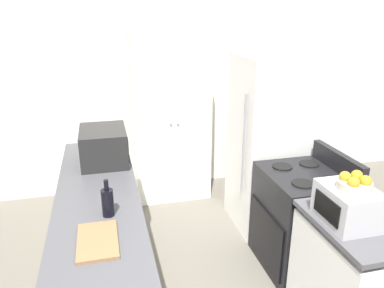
{
  "coord_description": "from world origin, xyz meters",
  "views": [
    {
      "loc": [
        -0.74,
        -1.28,
        2.17
      ],
      "look_at": [
        0.0,
        1.73,
        1.05
      ],
      "focal_mm": 35.0,
      "sensor_mm": 36.0,
      "label": 1
    }
  ],
  "objects": [
    {
      "name": "stove",
      "position": [
        0.85,
        1.24,
        0.45
      ],
      "size": [
        0.66,
        0.72,
        1.05
      ],
      "color": "black",
      "rests_on": "ground_plane"
    },
    {
      "name": "wine_bottle",
      "position": [
        -0.76,
        0.95,
        0.99
      ],
      "size": [
        0.08,
        0.08,
        0.26
      ],
      "color": "black",
      "rests_on": "counter_left"
    },
    {
      "name": "counter_left",
      "position": [
        -0.83,
        1.29,
        0.43
      ],
      "size": [
        0.6,
        2.38,
        0.89
      ],
      "color": "silver",
      "rests_on": "ground_plane"
    },
    {
      "name": "fruit_bowl",
      "position": [
        0.72,
        0.49,
        1.17
      ],
      "size": [
        0.21,
        0.21,
        0.1
      ],
      "color": "#B2A893",
      "rests_on": "toaster_oven"
    },
    {
      "name": "toaster_oven",
      "position": [
        0.71,
        0.5,
        1.01
      ],
      "size": [
        0.3,
        0.37,
        0.24
      ],
      "color": "#B2B2B7",
      "rests_on": "counter_right"
    },
    {
      "name": "pantry_cabinet",
      "position": [
        0.02,
        2.87,
        0.98
      ],
      "size": [
        0.87,
        0.53,
        1.97
      ],
      "color": "white",
      "rests_on": "ground_plane"
    },
    {
      "name": "refrigerator",
      "position": [
        0.87,
        1.99,
        0.89
      ],
      "size": [
        0.69,
        0.7,
        1.77
      ],
      "color": "white",
      "rests_on": "ground_plane"
    },
    {
      "name": "counter_right",
      "position": [
        0.83,
        0.48,
        0.43
      ],
      "size": [
        0.6,
        0.76,
        0.89
      ],
      "color": "silver",
      "rests_on": "ground_plane"
    },
    {
      "name": "cutting_board",
      "position": [
        -0.83,
        0.66,
        0.9
      ],
      "size": [
        0.23,
        0.39,
        0.02
      ],
      "color": "#8E6642",
      "rests_on": "counter_left"
    },
    {
      "name": "microwave",
      "position": [
        -0.76,
        1.91,
        1.04
      ],
      "size": [
        0.4,
        0.51,
        0.3
      ],
      "color": "black",
      "rests_on": "counter_left"
    },
    {
      "name": "wall_back",
      "position": [
        0.0,
        3.17,
        1.3
      ],
      "size": [
        7.0,
        0.06,
        2.6
      ],
      "color": "silver",
      "rests_on": "ground_plane"
    }
  ]
}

